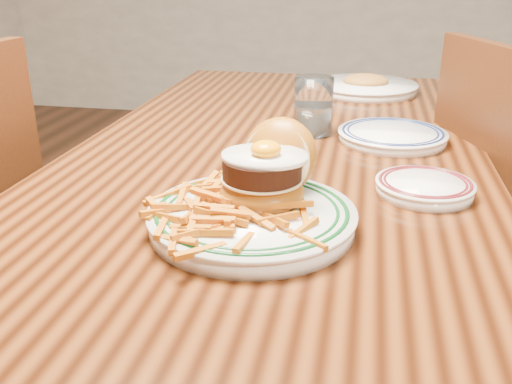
% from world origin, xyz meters
% --- Properties ---
extents(table, '(0.85, 1.60, 0.75)m').
position_xyz_m(table, '(0.00, 0.00, 0.66)').
color(table, black).
rests_on(table, floor).
extents(main_plate, '(0.31, 0.33, 0.15)m').
position_xyz_m(main_plate, '(0.03, -0.40, 0.79)').
color(main_plate, white).
rests_on(main_plate, table).
extents(side_plate, '(0.16, 0.17, 0.03)m').
position_xyz_m(side_plate, '(0.28, -0.24, 0.76)').
color(side_plate, white).
rests_on(side_plate, table).
extents(rear_plate, '(0.24, 0.24, 0.03)m').
position_xyz_m(rear_plate, '(0.23, 0.06, 0.76)').
color(rear_plate, white).
rests_on(rear_plate, table).
extents(water_glass, '(0.09, 0.09, 0.13)m').
position_xyz_m(water_glass, '(0.06, 0.08, 0.81)').
color(water_glass, white).
rests_on(water_glass, table).
extents(far_plate, '(0.31, 0.31, 0.05)m').
position_xyz_m(far_plate, '(0.17, 0.54, 0.77)').
color(far_plate, white).
rests_on(far_plate, table).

